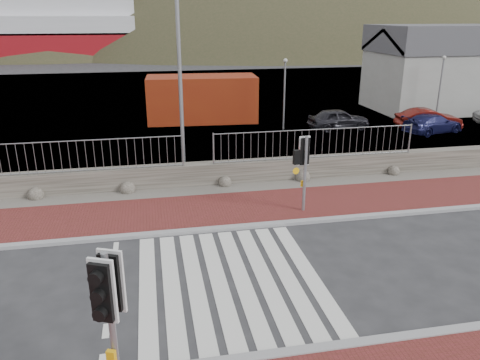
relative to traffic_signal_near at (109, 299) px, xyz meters
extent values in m
plane|color=#28282B|center=(2.60, 3.62, -2.16)|extent=(220.00, 220.00, 0.00)
cube|color=maroon|center=(2.60, 8.12, -2.12)|extent=(40.00, 3.00, 0.08)
cube|color=gray|center=(2.60, 0.62, -2.11)|extent=(40.00, 0.25, 0.12)
cube|color=gray|center=(2.60, 6.62, -2.11)|extent=(40.00, 0.25, 0.12)
cube|color=silver|center=(0.50, 3.62, -2.15)|extent=(0.42, 5.60, 0.01)
cube|color=silver|center=(1.10, 3.62, -2.15)|extent=(0.42, 5.60, 0.01)
cube|color=silver|center=(1.70, 3.62, -2.15)|extent=(0.42, 5.60, 0.01)
cube|color=silver|center=(2.30, 3.62, -2.15)|extent=(0.42, 5.60, 0.01)
cube|color=silver|center=(2.90, 3.62, -2.15)|extent=(0.42, 5.60, 0.01)
cube|color=silver|center=(3.50, 3.62, -2.15)|extent=(0.42, 5.60, 0.01)
cube|color=silver|center=(4.10, 3.62, -2.15)|extent=(0.42, 5.60, 0.01)
cube|color=silver|center=(4.70, 3.62, -2.15)|extent=(0.42, 5.60, 0.01)
cube|color=#59544C|center=(2.60, 10.12, -2.13)|extent=(40.00, 1.50, 0.06)
cube|color=#47433A|center=(2.60, 10.92, -1.71)|extent=(40.00, 0.60, 0.90)
cylinder|color=gray|center=(-2.20, 10.77, -0.06)|extent=(8.40, 0.04, 0.04)
cylinder|color=gray|center=(2.00, 10.77, -0.66)|extent=(0.07, 0.07, 1.20)
cylinder|color=gray|center=(7.40, 10.77, -0.06)|extent=(8.40, 0.04, 0.04)
cylinder|color=gray|center=(3.20, 10.77, -0.66)|extent=(0.07, 0.07, 1.20)
cylinder|color=gray|center=(11.60, 10.77, -0.66)|extent=(0.07, 0.07, 1.20)
cube|color=#4C4C4F|center=(2.60, 31.52, -2.16)|extent=(120.00, 40.00, 0.50)
cube|color=#3F4C54|center=(2.60, 66.52, -2.16)|extent=(220.00, 50.00, 0.05)
cube|color=#9E9E99|center=(22.60, 23.52, -0.16)|extent=(12.00, 6.00, 4.00)
cube|color=#4C4C51|center=(22.60, 23.52, 2.74)|extent=(12.20, 6.20, 1.80)
ellipsoid|color=#31331F|center=(-12.40, 91.52, -22.16)|extent=(106.40, 68.40, 76.00)
ellipsoid|color=#31331F|center=(32.60, 91.52, -28.16)|extent=(140.00, 90.00, 100.00)
ellipsoid|color=#31331F|center=(77.60, 91.52, -22.16)|extent=(112.00, 72.00, 80.00)
cylinder|color=gray|center=(0.00, 0.00, -0.66)|extent=(0.12, 0.12, 3.00)
cube|color=#E9A60D|center=(0.00, 0.00, -1.04)|extent=(0.17, 0.14, 0.24)
cube|color=black|center=(0.00, 0.00, 0.25)|extent=(0.50, 0.41, 1.12)
sphere|color=#0CE53F|center=(0.00, 0.00, -0.07)|extent=(0.16, 0.16, 0.16)
cylinder|color=gray|center=(5.86, 7.50, -0.81)|extent=(0.11, 0.11, 2.70)
cube|color=#E9A60D|center=(5.86, 7.50, -1.15)|extent=(0.14, 0.09, 0.21)
cube|color=black|center=(5.86, 7.50, 0.01)|extent=(0.41, 0.28, 1.01)
sphere|color=red|center=(5.86, 7.50, 0.30)|extent=(0.14, 0.14, 0.14)
cube|color=black|center=(5.52, 7.45, -0.13)|extent=(0.23, 0.18, 0.48)
cylinder|color=gray|center=(2.08, 11.72, 2.28)|extent=(0.16, 0.16, 8.88)
cube|color=#8C320F|center=(4.16, 22.85, -0.74)|extent=(6.99, 3.26, 2.84)
imported|color=black|center=(11.82, 18.95, -1.54)|extent=(3.71, 1.67, 1.24)
imported|color=#5A110C|center=(17.04, 17.89, -1.55)|extent=(3.86, 1.79, 1.23)
imported|color=#161846|center=(16.81, 17.08, -1.61)|extent=(4.08, 2.53, 1.10)
camera|label=1|loc=(0.83, -6.74, 4.34)|focal=35.00mm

